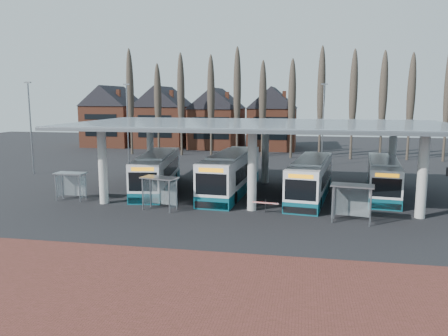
% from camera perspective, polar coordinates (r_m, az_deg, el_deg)
% --- Properties ---
extents(ground, '(140.00, 140.00, 0.00)m').
position_cam_1_polar(ground, '(30.97, 3.08, -6.65)').
color(ground, black).
rests_on(ground, ground).
extents(brick_strip, '(70.00, 10.00, 0.03)m').
position_cam_1_polar(brick_strip, '(19.84, -1.59, -15.92)').
color(brick_strip, brown).
rests_on(brick_strip, ground).
extents(station_canopy, '(32.00, 16.00, 6.34)m').
position_cam_1_polar(station_canopy, '(37.86, 4.73, 4.96)').
color(station_canopy, '#B8B8B4').
rests_on(station_canopy, ground).
extents(poplar_row, '(45.10, 1.10, 14.50)m').
position_cam_1_polar(poplar_row, '(62.69, 7.11, 9.38)').
color(poplar_row, '#473D33').
rests_on(poplar_row, ground).
extents(townhouse_row, '(36.80, 10.30, 12.25)m').
position_cam_1_polar(townhouse_row, '(76.16, -4.43, 7.23)').
color(townhouse_row, brown).
rests_on(townhouse_row, ground).
extents(lamp_post_a, '(0.80, 0.16, 10.17)m').
position_cam_1_polar(lamp_post_a, '(56.07, -12.47, 5.76)').
color(lamp_post_a, slate).
rests_on(lamp_post_a, ground).
extents(lamp_post_b, '(0.80, 0.16, 10.17)m').
position_cam_1_polar(lamp_post_b, '(55.70, 12.80, 5.73)').
color(lamp_post_b, slate).
rests_on(lamp_post_b, ground).
extents(lamp_post_d, '(0.80, 0.16, 10.17)m').
position_cam_1_polar(lamp_post_d, '(52.87, -23.94, 5.00)').
color(lamp_post_d, slate).
rests_on(lamp_post_d, ground).
extents(bus_0, '(4.41, 12.44, 3.39)m').
position_cam_1_polar(bus_0, '(41.01, -8.73, -0.55)').
color(bus_0, white).
rests_on(bus_0, ground).
extents(bus_1, '(3.64, 13.18, 3.62)m').
position_cam_1_polar(bus_1, '(39.11, 0.94, -0.75)').
color(bus_1, white).
rests_on(bus_1, ground).
extents(bus_2, '(4.15, 12.35, 3.37)m').
position_cam_1_polar(bus_2, '(37.88, 11.25, -1.43)').
color(bus_2, white).
rests_on(bus_2, ground).
extents(bus_3, '(3.84, 11.64, 3.17)m').
position_cam_1_polar(bus_3, '(40.66, 20.05, -1.23)').
color(bus_3, white).
rests_on(bus_3, ground).
extents(shelter_0, '(2.51, 1.29, 2.32)m').
position_cam_1_polar(shelter_0, '(38.43, -19.31, -1.48)').
color(shelter_0, gray).
rests_on(shelter_0, ground).
extents(shelter_1, '(2.97, 1.96, 2.53)m').
position_cam_1_polar(shelter_1, '(33.45, -8.30, -2.31)').
color(shelter_1, gray).
rests_on(shelter_1, ground).
extents(shelter_2, '(3.02, 1.85, 2.63)m').
position_cam_1_polar(shelter_2, '(30.99, 16.41, -3.36)').
color(shelter_2, gray).
rests_on(shelter_2, ground).
extents(barrier, '(1.97, 0.65, 0.99)m').
position_cam_1_polar(barrier, '(32.20, 5.40, -4.66)').
color(barrier, black).
rests_on(barrier, ground).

